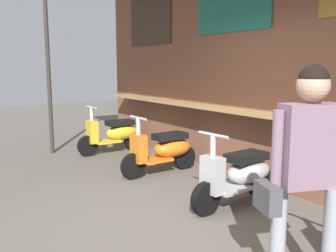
% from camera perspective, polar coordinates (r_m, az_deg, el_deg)
% --- Properties ---
extents(ground_plane, '(28.04, 28.04, 0.00)m').
position_cam_1_polar(ground_plane, '(4.25, 0.49, -14.93)').
color(ground_plane, '#605B54').
extents(market_stall_facade, '(10.01, 2.24, 3.90)m').
position_cam_1_polar(market_stall_facade, '(5.22, 18.26, 13.00)').
color(market_stall_facade, brown).
rests_on(market_stall_facade, ground_plane).
extents(scooter_yellow, '(0.46, 1.40, 0.97)m').
position_cam_1_polar(scooter_yellow, '(7.60, -8.12, -1.14)').
color(scooter_yellow, gold).
rests_on(scooter_yellow, ground_plane).
extents(scooter_orange, '(0.46, 1.40, 0.97)m').
position_cam_1_polar(scooter_orange, '(6.09, -0.60, -3.63)').
color(scooter_orange, orange).
rests_on(scooter_orange, ground_plane).
extents(scooter_silver, '(0.48, 1.40, 0.97)m').
position_cam_1_polar(scooter_silver, '(4.81, 10.91, -7.28)').
color(scooter_silver, '#B2B5BA').
rests_on(scooter_silver, ground_plane).
extents(shopper_with_handbag, '(0.45, 0.68, 1.75)m').
position_cam_1_polar(shopper_with_handbag, '(2.89, 20.48, -4.58)').
color(shopper_with_handbag, '#999EA8').
rests_on(shopper_with_handbag, ground_plane).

